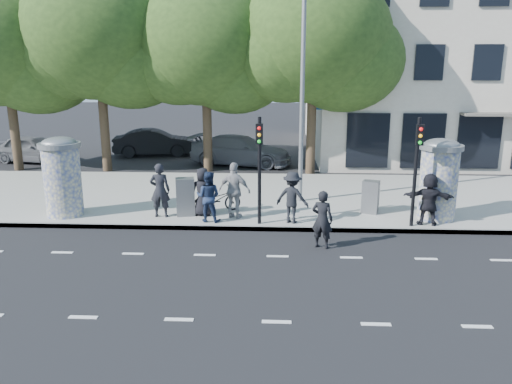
# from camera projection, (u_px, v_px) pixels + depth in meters

# --- Properties ---
(ground) EXTENTS (120.00, 120.00, 0.00)m
(ground) POSITION_uv_depth(u_px,v_px,m) (277.00, 278.00, 12.25)
(ground) COLOR black
(ground) RESTS_ON ground
(sidewalk) EXTENTS (40.00, 8.00, 0.15)m
(sidewalk) POSITION_uv_depth(u_px,v_px,m) (279.00, 197.00, 19.49)
(sidewalk) COLOR gray
(sidewalk) RESTS_ON ground
(curb) EXTENTS (40.00, 0.10, 0.16)m
(curb) POSITION_uv_depth(u_px,v_px,m) (278.00, 229.00, 15.67)
(curb) COLOR slate
(curb) RESTS_ON ground
(lane_dash_near) EXTENTS (32.00, 0.12, 0.01)m
(lane_dash_near) POSITION_uv_depth(u_px,v_px,m) (277.00, 322.00, 10.12)
(lane_dash_near) COLOR silver
(lane_dash_near) RESTS_ON ground
(lane_dash_far) EXTENTS (32.00, 0.12, 0.01)m
(lane_dash_far) POSITION_uv_depth(u_px,v_px,m) (278.00, 256.00, 13.60)
(lane_dash_far) COLOR silver
(lane_dash_far) RESTS_ON ground
(ad_column_left) EXTENTS (1.36, 1.36, 2.65)m
(ad_column_left) POSITION_uv_depth(u_px,v_px,m) (62.00, 175.00, 16.56)
(ad_column_left) COLOR beige
(ad_column_left) RESTS_ON sidewalk
(ad_column_right) EXTENTS (1.36, 1.36, 2.65)m
(ad_column_right) POSITION_uv_depth(u_px,v_px,m) (439.00, 177.00, 16.18)
(ad_column_right) COLOR beige
(ad_column_right) RESTS_ON sidewalk
(traffic_pole_near) EXTENTS (0.22, 0.31, 3.40)m
(traffic_pole_near) POSITION_uv_depth(u_px,v_px,m) (259.00, 160.00, 15.40)
(traffic_pole_near) COLOR black
(traffic_pole_near) RESTS_ON sidewalk
(traffic_pole_far) EXTENTS (0.22, 0.31, 3.40)m
(traffic_pole_far) POSITION_uv_depth(u_px,v_px,m) (417.00, 161.00, 15.18)
(traffic_pole_far) COLOR black
(traffic_pole_far) RESTS_ON sidewalk
(street_lamp) EXTENTS (0.25, 0.93, 8.00)m
(street_lamp) POSITION_uv_depth(u_px,v_px,m) (303.00, 73.00, 17.46)
(street_lamp) COLOR slate
(street_lamp) RESTS_ON sidewalk
(tree_far_left) EXTENTS (7.20, 7.20, 9.26)m
(tree_far_left) POSITION_uv_depth(u_px,v_px,m) (4.00, 41.00, 23.43)
(tree_far_left) COLOR #38281C
(tree_far_left) RESTS_ON ground
(tree_mid_left) EXTENTS (7.20, 7.20, 9.57)m
(tree_mid_left) POSITION_uv_depth(u_px,v_px,m) (98.00, 34.00, 23.15)
(tree_mid_left) COLOR #38281C
(tree_mid_left) RESTS_ON ground
(tree_near_left) EXTENTS (6.80, 6.80, 8.97)m
(tree_near_left) POSITION_uv_depth(u_px,v_px,m) (205.00, 43.00, 23.22)
(tree_near_left) COLOR #38281C
(tree_near_left) RESTS_ON ground
(tree_center) EXTENTS (7.00, 7.00, 9.30)m
(tree_center) POSITION_uv_depth(u_px,v_px,m) (314.00, 37.00, 22.54)
(tree_center) COLOR #38281C
(tree_center) RESTS_ON ground
(building) EXTENTS (20.30, 15.85, 12.00)m
(building) POSITION_uv_depth(u_px,v_px,m) (483.00, 49.00, 29.58)
(building) COLOR #BCAE9D
(building) RESTS_ON ground
(ped_a) EXTENTS (0.81, 0.55, 1.63)m
(ped_a) POSITION_uv_depth(u_px,v_px,m) (203.00, 192.00, 16.65)
(ped_a) COLOR black
(ped_a) RESTS_ON sidewalk
(ped_b) EXTENTS (0.68, 0.46, 1.82)m
(ped_b) POSITION_uv_depth(u_px,v_px,m) (160.00, 190.00, 16.48)
(ped_b) COLOR black
(ped_b) RESTS_ON sidewalk
(ped_c) EXTENTS (0.88, 0.73, 1.64)m
(ped_c) POSITION_uv_depth(u_px,v_px,m) (208.00, 197.00, 16.01)
(ped_c) COLOR #1A2642
(ped_c) RESTS_ON sidewalk
(ped_d) EXTENTS (1.22, 0.95, 1.66)m
(ped_d) POSITION_uv_depth(u_px,v_px,m) (292.00, 197.00, 15.88)
(ped_d) COLOR black
(ped_d) RESTS_ON sidewalk
(ped_e) EXTENTS (1.23, 0.93, 1.87)m
(ped_e) POSITION_uv_depth(u_px,v_px,m) (235.00, 191.00, 16.32)
(ped_e) COLOR gray
(ped_e) RESTS_ON sidewalk
(ped_f) EXTENTS (1.62, 0.81, 1.67)m
(ped_f) POSITION_uv_depth(u_px,v_px,m) (429.00, 199.00, 15.66)
(ped_f) COLOR black
(ped_f) RESTS_ON sidewalk
(man_road) EXTENTS (0.71, 0.59, 1.68)m
(man_road) POSITION_uv_depth(u_px,v_px,m) (322.00, 219.00, 14.08)
(man_road) COLOR black
(man_road) RESTS_ON ground
(bicycle) EXTENTS (1.13, 1.77, 0.88)m
(bicycle) POSITION_uv_depth(u_px,v_px,m) (217.00, 199.00, 17.18)
(bicycle) COLOR black
(bicycle) RESTS_ON sidewalk
(cabinet_left) EXTENTS (0.69, 0.57, 1.28)m
(cabinet_left) POSITION_uv_depth(u_px,v_px,m) (185.00, 197.00, 16.71)
(cabinet_left) COLOR #5E5F62
(cabinet_left) RESTS_ON sidewalk
(cabinet_right) EXTENTS (0.64, 0.56, 1.12)m
(cabinet_right) POSITION_uv_depth(u_px,v_px,m) (370.00, 197.00, 16.99)
(cabinet_right) COLOR slate
(cabinet_right) RESTS_ON sidewalk
(car_left) EXTENTS (2.59, 4.59, 1.47)m
(car_left) POSITION_uv_depth(u_px,v_px,m) (33.00, 149.00, 26.70)
(car_left) COLOR #56595E
(car_left) RESTS_ON ground
(car_mid) EXTENTS (2.41, 4.83, 1.52)m
(car_mid) POSITION_uv_depth(u_px,v_px,m) (155.00, 142.00, 28.79)
(car_mid) COLOR black
(car_mid) RESTS_ON ground
(car_right) EXTENTS (3.35, 5.67, 1.54)m
(car_right) POSITION_uv_depth(u_px,v_px,m) (241.00, 150.00, 26.01)
(car_right) COLOR slate
(car_right) RESTS_ON ground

